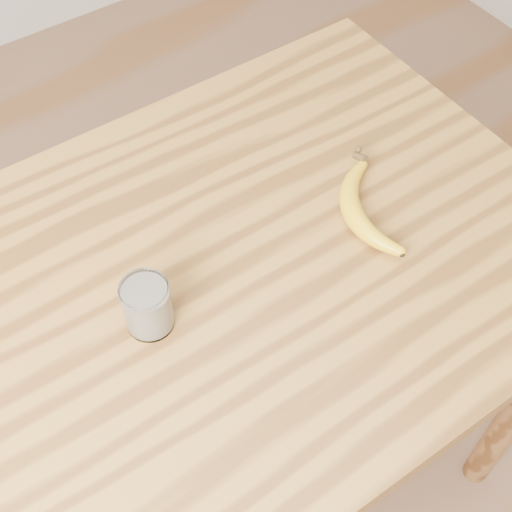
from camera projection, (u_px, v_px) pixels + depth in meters
room at (182, 33)px, 0.73m from camera, size 4.04×4.04×2.70m
table at (211, 325)px, 1.20m from camera, size 1.20×0.80×0.90m
smoothie_glass at (147, 306)px, 1.01m from camera, size 0.07×0.07×0.09m
banana at (352, 212)px, 1.15m from camera, size 0.20×0.30×0.03m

